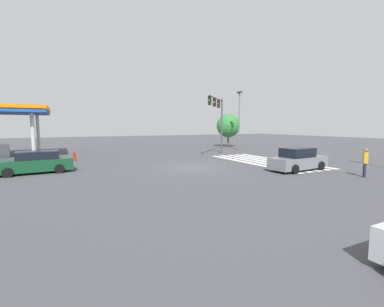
% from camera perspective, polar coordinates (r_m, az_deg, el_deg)
% --- Properties ---
extents(ground_plane, '(128.53, 128.53, 0.00)m').
position_cam_1_polar(ground_plane, '(20.06, 0.00, -3.08)').
color(ground_plane, '#47474C').
extents(crosswalk_markings, '(11.49, 4.40, 0.01)m').
position_cam_1_polar(crosswalk_markings, '(24.30, 15.86, -1.69)').
color(crosswalk_markings, silver).
rests_on(crosswalk_markings, ground_plane).
extents(traffic_signal_mast, '(4.48, 4.48, 6.35)m').
position_cam_1_polar(traffic_signal_mast, '(28.64, 5.79, 9.12)').
color(traffic_signal_mast, '#47474C').
rests_on(traffic_signal_mast, ground_plane).
extents(car_1, '(2.17, 4.87, 1.64)m').
position_cam_1_polar(car_1, '(20.19, 22.51, -1.34)').
color(car_1, gray).
rests_on(car_1, ground_plane).
extents(car_2, '(2.28, 4.81, 1.50)m').
position_cam_1_polar(car_2, '(20.57, -31.50, -1.75)').
color(car_2, '#144728').
rests_on(car_2, ground_plane).
extents(gas_station_canopy, '(8.85, 8.85, 5.22)m').
position_cam_1_polar(gas_station_canopy, '(32.93, -36.93, 7.49)').
color(gas_station_canopy, '#23519E').
rests_on(gas_station_canopy, ground_plane).
extents(pedestrian, '(0.41, 0.41, 1.82)m').
position_cam_1_polar(pedestrian, '(19.46, 34.08, -1.37)').
color(pedestrian, '#232842').
rests_on(pedestrian, ground_plane).
extents(street_light_pole_a, '(0.80, 0.36, 7.68)m').
position_cam_1_polar(street_light_pole_a, '(34.66, 10.44, 8.39)').
color(street_light_pole_a, slate).
rests_on(street_light_pole_a, ground_plane).
extents(tree_corner_c, '(3.56, 3.56, 5.03)m').
position_cam_1_polar(tree_corner_c, '(39.82, 8.07, 6.14)').
color(tree_corner_c, brown).
rests_on(tree_corner_c, ground_plane).
extents(fire_hydrant, '(0.22, 0.22, 0.86)m').
position_cam_1_polar(fire_hydrant, '(26.00, -24.67, -0.57)').
color(fire_hydrant, red).
rests_on(fire_hydrant, ground_plane).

